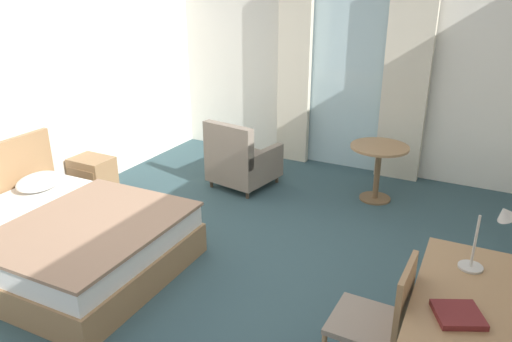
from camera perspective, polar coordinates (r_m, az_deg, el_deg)
ground at (r=4.66m, az=-5.16°, el=-12.57°), size 5.69×7.33×0.10m
wall_back at (r=7.05m, az=9.74°, el=11.87°), size 5.29×0.12×2.82m
balcony_glass_door at (r=6.95m, az=10.82°, el=10.25°), size 1.12×0.02×2.48m
curtain_panel_left at (r=7.11m, az=4.50°, el=11.45°), size 0.48×0.10×2.63m
curtain_panel_right at (r=6.66m, az=17.09°, el=9.90°), size 0.58×0.10×2.63m
bed at (r=4.98m, az=-21.86°, el=-7.32°), size 2.14×1.73×1.01m
nightstand at (r=6.37m, az=-18.45°, el=-0.76°), size 0.48×0.38×0.52m
writing_desk at (r=3.30m, az=22.72°, el=-15.54°), size 0.62×1.57×0.75m
desk_chair at (r=3.42m, az=14.45°, el=-16.15°), size 0.48×0.47×0.93m
desk_lamp at (r=3.54m, az=26.10°, el=-5.99°), size 0.30×0.21×0.49m
closed_book at (r=3.13m, az=22.53°, el=-15.23°), size 0.34×0.33×0.04m
armchair_by_window at (r=6.34m, az=-1.73°, el=1.09°), size 0.83×0.87×0.90m
round_cafe_table at (r=6.07m, az=14.11°, el=1.26°), size 0.69×0.69×0.70m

